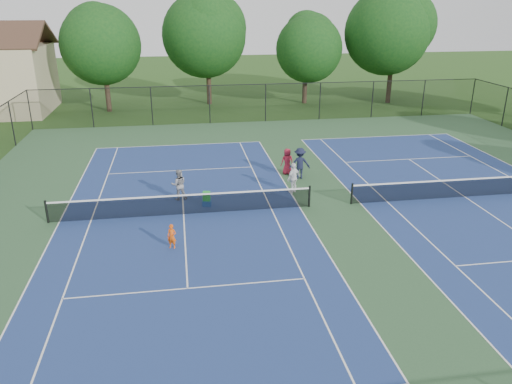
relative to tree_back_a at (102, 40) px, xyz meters
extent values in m
plane|color=#234716|center=(13.00, -24.00, -6.04)|extent=(140.00, 140.00, 0.00)
cube|color=#2D5132|center=(13.00, -24.00, -6.03)|extent=(36.00, 36.00, 0.01)
cube|color=navy|center=(6.00, -24.00, -6.03)|extent=(10.97, 23.77, 0.00)
cube|color=white|center=(6.00, -12.11, -6.02)|extent=(10.97, 0.06, 0.00)
cube|color=white|center=(0.52, -24.00, -6.02)|extent=(0.06, 23.77, 0.00)
cube|color=white|center=(11.48, -24.00, -6.02)|extent=(0.06, 23.77, 0.00)
cube|color=white|center=(1.88, -24.00, -6.02)|extent=(0.06, 23.77, 0.00)
cube|color=white|center=(10.12, -24.00, -6.02)|extent=(0.06, 23.77, 0.00)
cube|color=white|center=(6.00, -17.60, -6.02)|extent=(8.23, 0.06, 0.00)
cube|color=white|center=(6.00, -30.40, -6.02)|extent=(8.23, 0.06, 0.00)
cube|color=white|center=(6.00, -24.00, -6.02)|extent=(0.06, 12.80, 0.00)
cylinder|color=black|center=(0.05, -24.00, -5.50)|extent=(0.10, 0.10, 1.07)
cylinder|color=black|center=(11.95, -24.00, -5.50)|extent=(0.10, 0.10, 1.07)
cube|color=black|center=(6.00, -24.00, -5.57)|extent=(11.90, 0.01, 0.90)
cube|color=white|center=(6.00, -24.00, -5.09)|extent=(11.90, 0.04, 0.07)
cube|color=navy|center=(20.00, -24.00, -6.03)|extent=(10.97, 23.77, 0.00)
cube|color=white|center=(20.00, -12.11, -6.02)|extent=(10.97, 0.06, 0.00)
cube|color=white|center=(14.52, -24.00, -6.02)|extent=(0.06, 23.77, 0.00)
cube|color=white|center=(15.88, -24.00, -6.02)|extent=(0.06, 23.77, 0.00)
cube|color=white|center=(20.00, -17.60, -6.02)|extent=(8.23, 0.06, 0.00)
cube|color=white|center=(20.00, -24.00, -6.02)|extent=(0.06, 12.80, 0.00)
cylinder|color=black|center=(14.05, -24.00, -5.50)|extent=(0.10, 0.10, 1.07)
cube|color=black|center=(20.00, -24.00, -5.57)|extent=(11.90, 0.01, 0.90)
cube|color=white|center=(20.00, -24.00, -5.09)|extent=(11.90, 0.04, 0.07)
cylinder|color=black|center=(-5.00, -6.00, -4.54)|extent=(0.08, 0.08, 3.00)
cylinder|color=black|center=(-0.50, -6.00, -4.54)|extent=(0.08, 0.08, 3.00)
cylinder|color=black|center=(4.00, -6.00, -4.54)|extent=(0.08, 0.08, 3.00)
cylinder|color=black|center=(8.50, -6.00, -4.54)|extent=(0.08, 0.08, 3.00)
cylinder|color=black|center=(13.00, -6.00, -4.54)|extent=(0.08, 0.08, 3.00)
cylinder|color=black|center=(17.50, -6.00, -4.54)|extent=(0.08, 0.08, 3.00)
cylinder|color=black|center=(22.00, -6.00, -4.54)|extent=(0.08, 0.08, 3.00)
cylinder|color=black|center=(26.50, -6.00, -4.54)|extent=(0.08, 0.08, 3.00)
cylinder|color=black|center=(31.00, -6.00, -4.54)|extent=(0.08, 0.08, 3.00)
cylinder|color=black|center=(31.00, -10.50, -4.54)|extent=(0.08, 0.08, 3.00)
cylinder|color=black|center=(-5.00, -10.50, -4.54)|extent=(0.08, 0.08, 3.00)
cube|color=black|center=(13.00, -6.00, -4.54)|extent=(36.00, 0.01, 3.00)
cube|color=black|center=(13.00, -6.00, -3.04)|extent=(36.00, 0.05, 0.05)
cylinder|color=#2D2116|center=(0.00, 0.00, -4.15)|extent=(0.44, 0.44, 3.78)
sphere|color=#103C15|center=(0.00, 0.00, -0.39)|extent=(6.80, 6.80, 6.80)
sphere|color=#103C15|center=(0.00, 0.00, 0.28)|extent=(5.58, 5.58, 5.58)
sphere|color=#103C15|center=(0.00, 0.00, 0.94)|extent=(4.35, 4.35, 4.35)
cylinder|color=#2D2116|center=(9.00, 2.00, -3.97)|extent=(0.44, 0.44, 4.14)
sphere|color=#103C15|center=(9.00, 2.00, 0.19)|extent=(7.60, 7.60, 7.60)
sphere|color=#103C15|center=(9.00, 2.00, 0.82)|extent=(6.23, 6.23, 6.23)
sphere|color=#103C15|center=(9.00, 2.00, 1.44)|extent=(4.86, 4.86, 4.86)
cylinder|color=#2D2116|center=(18.00, 1.00, -4.33)|extent=(0.44, 0.44, 3.42)
sphere|color=#103C15|center=(18.00, 1.00, -0.97)|extent=(6.00, 6.00, 6.00)
sphere|color=#103C15|center=(18.00, 1.00, -0.27)|extent=(4.92, 4.92, 4.92)
sphere|color=#103C15|center=(18.00, 1.00, 0.44)|extent=(3.84, 3.84, 3.84)
cylinder|color=#2D2116|center=(26.00, 0.00, -3.88)|extent=(0.44, 0.44, 4.32)
sphere|color=#103C15|center=(26.00, 0.00, 0.43)|extent=(7.80, 7.80, 7.80)
sphere|color=#103C15|center=(26.00, 0.00, 1.04)|extent=(6.40, 6.40, 6.40)
sphere|color=#103C15|center=(26.00, 0.00, 1.65)|extent=(4.99, 4.99, 4.99)
imported|color=#F35810|center=(5.49, -27.28, -5.53)|extent=(0.43, 0.36, 1.02)
imported|color=gray|center=(5.85, -22.08, -5.26)|extent=(0.80, 0.65, 1.56)
imported|color=white|center=(11.63, -22.02, -5.25)|extent=(0.96, 0.89, 1.59)
imported|color=#171B32|center=(12.45, -19.96, -5.17)|extent=(1.19, 0.77, 1.74)
imported|color=maroon|center=(11.93, -19.13, -5.29)|extent=(0.80, 0.59, 1.49)
cube|color=#16489C|center=(7.13, -23.15, -5.89)|extent=(0.45, 0.36, 0.29)
cube|color=green|center=(7.13, -23.15, -5.53)|extent=(0.39, 0.34, 0.44)
camera|label=1|loc=(6.02, -45.32, 3.21)|focal=35.00mm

